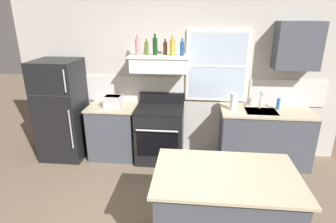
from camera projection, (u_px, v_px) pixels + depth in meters
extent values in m
cube|color=beige|center=(177.00, 77.00, 4.62)|extent=(5.40, 0.06, 2.70)
cube|color=silver|center=(110.00, 88.00, 4.76)|extent=(2.50, 0.02, 0.44)
cube|color=silver|center=(287.00, 93.00, 4.49)|extent=(1.20, 0.02, 0.44)
cube|color=white|center=(217.00, 66.00, 4.44)|extent=(1.00, 0.04, 1.15)
cube|color=silver|center=(217.00, 66.00, 4.43)|extent=(0.90, 0.01, 1.05)
cube|color=white|center=(217.00, 66.00, 4.43)|extent=(0.90, 0.02, 0.04)
cube|color=black|center=(62.00, 110.00, 4.61)|extent=(0.70, 0.68, 1.66)
cube|color=#333333|center=(48.00, 96.00, 4.17)|extent=(0.69, 0.00, 0.01)
cylinder|color=#A5A8AD|center=(71.00, 130.00, 4.30)|extent=(0.02, 0.02, 0.65)
cylinder|color=#A5A8AD|center=(64.00, 81.00, 4.03)|extent=(0.02, 0.02, 0.34)
cube|color=#474C56|center=(114.00, 132.00, 4.72)|extent=(0.76, 0.60, 0.88)
cube|color=#C6B793|center=(112.00, 107.00, 4.56)|extent=(0.79, 0.63, 0.03)
cube|color=silver|center=(113.00, 101.00, 4.47)|extent=(0.28, 0.20, 0.19)
cube|color=black|center=(113.00, 96.00, 4.44)|extent=(0.24, 0.16, 0.01)
cube|color=black|center=(104.00, 99.00, 4.47)|extent=(0.02, 0.03, 0.02)
cube|color=black|center=(160.00, 135.00, 4.61)|extent=(0.76, 0.64, 0.87)
cube|color=black|center=(160.00, 109.00, 4.45)|extent=(0.76, 0.64, 0.04)
cube|color=black|center=(162.00, 98.00, 4.69)|extent=(0.76, 0.06, 0.18)
cube|color=black|center=(157.00, 145.00, 4.31)|extent=(0.65, 0.01, 0.40)
cylinder|color=silver|center=(157.00, 131.00, 4.19)|extent=(0.65, 0.03, 0.03)
cube|color=white|center=(160.00, 64.00, 4.30)|extent=(0.88, 0.48, 0.22)
cube|color=#262628|center=(158.00, 72.00, 4.12)|extent=(0.75, 0.02, 0.04)
cube|color=white|center=(160.00, 56.00, 4.26)|extent=(0.96, 0.52, 0.02)
cylinder|color=#C67F84|center=(138.00, 47.00, 4.22)|extent=(0.07, 0.07, 0.24)
cylinder|color=#C67F84|center=(137.00, 37.00, 4.17)|extent=(0.03, 0.03, 0.06)
cylinder|color=#4C601E|center=(147.00, 48.00, 4.26)|extent=(0.06, 0.06, 0.19)
cylinder|color=#4C601E|center=(146.00, 40.00, 4.21)|extent=(0.03, 0.03, 0.05)
cylinder|color=#143819|center=(155.00, 47.00, 4.22)|extent=(0.07, 0.07, 0.26)
cylinder|color=#143819|center=(155.00, 36.00, 4.17)|extent=(0.03, 0.03, 0.06)
cylinder|color=#381E0F|center=(165.00, 48.00, 4.27)|extent=(0.06, 0.06, 0.19)
cylinder|color=#381E0F|center=(165.00, 40.00, 4.23)|extent=(0.03, 0.03, 0.05)
cylinder|color=#B29333|center=(173.00, 48.00, 4.17)|extent=(0.08, 0.08, 0.23)
cylinder|color=#B29333|center=(173.00, 38.00, 4.12)|extent=(0.03, 0.03, 0.06)
cylinder|color=#1E478C|center=(182.00, 49.00, 4.18)|extent=(0.07, 0.07, 0.20)
cylinder|color=#1E478C|center=(182.00, 40.00, 4.13)|extent=(0.03, 0.03, 0.05)
cube|color=#474C56|center=(264.00, 138.00, 4.49)|extent=(1.40, 0.60, 0.88)
cube|color=#C6B793|center=(267.00, 112.00, 4.33)|extent=(1.43, 0.63, 0.03)
cube|color=#B7BABC|center=(261.00, 112.00, 4.32)|extent=(0.48, 0.36, 0.01)
cylinder|color=silver|center=(260.00, 100.00, 4.40)|extent=(0.03, 0.03, 0.28)
cylinder|color=silver|center=(262.00, 94.00, 4.28)|extent=(0.02, 0.16, 0.02)
cylinder|color=white|center=(234.00, 102.00, 4.33)|extent=(0.11, 0.11, 0.27)
cylinder|color=blue|center=(278.00, 104.00, 4.37)|extent=(0.06, 0.06, 0.18)
cube|color=#474C56|center=(223.00, 213.00, 2.82)|extent=(1.32, 0.82, 0.88)
cube|color=#C6B793|center=(226.00, 175.00, 2.66)|extent=(1.40, 0.90, 0.03)
cube|color=#474C56|center=(298.00, 46.00, 4.09)|extent=(0.64, 0.32, 0.70)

